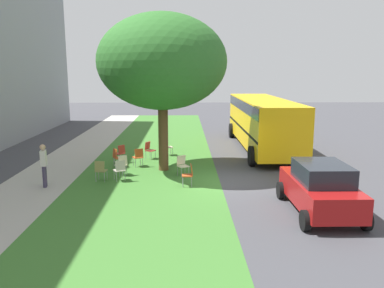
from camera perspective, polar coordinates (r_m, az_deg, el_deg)
name	(u,v)px	position (r m, az deg, el deg)	size (l,w,h in m)	color
ground	(225,182)	(15.75, 4.92, -5.70)	(80.00, 80.00, 0.00)	#424247
grass_verge	(146,183)	(15.74, -6.81, -5.74)	(48.00, 6.00, 0.01)	#3D752D
sidewalk_strip	(36,184)	(16.75, -22.04, -5.45)	(48.00, 2.80, 0.01)	#ADA89E
street_tree	(162,62)	(17.13, -4.43, 11.99)	(5.64, 5.64, 6.93)	brown
chair_0	(149,149)	(19.86, -6.34, -0.72)	(0.57, 0.57, 0.88)	#B7332D
chair_1	(120,169)	(16.03, -10.64, -3.63)	(0.56, 0.56, 0.88)	#ADA393
chair_2	(101,169)	(16.12, -13.38, -3.66)	(0.47, 0.47, 0.88)	olive
chair_3	(117,156)	(18.38, -11.03, -1.79)	(0.57, 0.58, 0.88)	#C64C1E
chair_4	(189,173)	(15.06, -0.46, -4.38)	(0.44, 0.44, 0.88)	#C64C1E
chair_5	(122,164)	(16.90, -10.36, -2.87)	(0.59, 0.58, 0.88)	beige
chair_6	(167,146)	(20.59, -3.69, -0.27)	(0.52, 0.53, 0.88)	beige
chair_7	(138,156)	(18.28, -7.96, -1.77)	(0.56, 0.56, 0.88)	#C64C1E
chair_8	(120,152)	(19.27, -10.57, -1.19)	(0.59, 0.59, 0.88)	#B7332D
chair_9	(182,164)	(16.55, -1.44, -2.99)	(0.57, 0.56, 0.88)	beige
parked_car	(320,188)	(12.85, 18.43, -6.16)	(3.70, 1.92, 1.65)	maroon
school_bus	(262,119)	(22.38, 10.38, 3.69)	(10.40, 2.80, 2.88)	yellow
pedestrian_1	(44,164)	(15.95, -21.09, -2.75)	(0.39, 0.27, 1.69)	#3F3851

